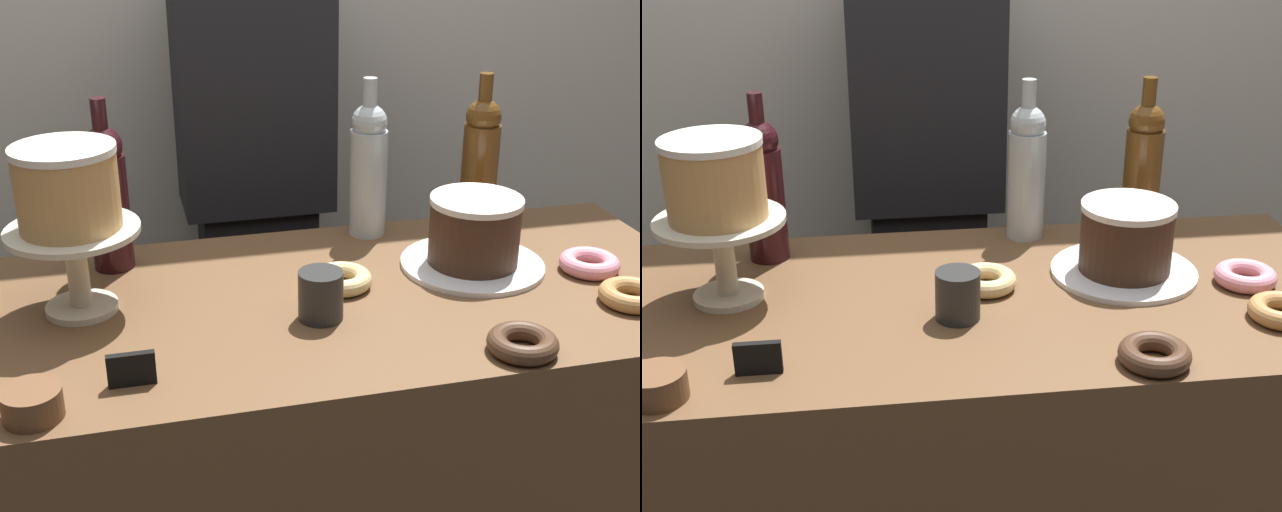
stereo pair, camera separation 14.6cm
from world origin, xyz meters
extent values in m
cube|color=silver|center=(0.00, 0.89, 1.30)|extent=(6.00, 0.05, 2.60)
cube|color=brown|center=(0.00, 0.00, 0.45)|extent=(1.45, 0.63, 0.91)
cylinder|color=beige|center=(-0.41, 0.05, 0.92)|extent=(0.12, 0.12, 0.01)
cylinder|color=beige|center=(-0.41, 0.05, 0.99)|extent=(0.04, 0.04, 0.13)
cylinder|color=beige|center=(-0.41, 0.05, 1.06)|extent=(0.22, 0.22, 0.01)
cylinder|color=tan|center=(-0.41, 0.05, 1.13)|extent=(0.17, 0.17, 0.13)
cylinder|color=white|center=(-0.41, 0.05, 1.20)|extent=(0.17, 0.17, 0.01)
cylinder|color=white|center=(0.31, 0.06, 0.91)|extent=(0.27, 0.27, 0.01)
cylinder|color=#3D2619|center=(0.31, 0.06, 0.98)|extent=(0.17, 0.17, 0.12)
cylinder|color=white|center=(0.31, 0.06, 1.04)|extent=(0.17, 0.17, 0.01)
cylinder|color=#5B3814|center=(0.40, 0.25, 1.02)|extent=(0.08, 0.08, 0.22)
sphere|color=#5B3814|center=(0.40, 0.25, 1.15)|extent=(0.07, 0.07, 0.07)
cylinder|color=#5B3814|center=(0.40, 0.25, 1.20)|extent=(0.03, 0.03, 0.08)
cylinder|color=black|center=(-0.35, 0.22, 1.02)|extent=(0.08, 0.08, 0.22)
sphere|color=black|center=(-0.35, 0.22, 1.15)|extent=(0.07, 0.07, 0.07)
cylinder|color=black|center=(-0.35, 0.22, 1.20)|extent=(0.03, 0.03, 0.08)
cylinder|color=#B2BCC1|center=(0.17, 0.27, 1.02)|extent=(0.08, 0.08, 0.22)
sphere|color=#B2BCC1|center=(0.17, 0.27, 1.15)|extent=(0.07, 0.07, 0.07)
cylinder|color=#B2BCC1|center=(0.17, 0.27, 1.20)|extent=(0.03, 0.03, 0.08)
torus|color=pink|center=(0.52, -0.02, 0.93)|extent=(0.11, 0.11, 0.03)
torus|color=#E0C17F|center=(0.05, 0.03, 0.93)|extent=(0.11, 0.11, 0.03)
torus|color=#B27F47|center=(0.52, -0.15, 0.93)|extent=(0.11, 0.11, 0.03)
torus|color=#472D1E|center=(0.26, -0.26, 0.93)|extent=(0.11, 0.11, 0.03)
cylinder|color=brown|center=(-0.47, -0.26, 0.92)|extent=(0.08, 0.08, 0.01)
cylinder|color=brown|center=(-0.47, -0.26, 0.93)|extent=(0.08, 0.08, 0.01)
cylinder|color=brown|center=(-0.47, -0.26, 0.94)|extent=(0.08, 0.08, 0.01)
cylinder|color=brown|center=(-0.47, -0.26, 0.95)|extent=(0.08, 0.08, 0.01)
cube|color=black|center=(-0.33, -0.21, 0.94)|extent=(0.07, 0.01, 0.05)
cylinder|color=#282828|center=(-0.02, -0.07, 0.95)|extent=(0.08, 0.08, 0.08)
cube|color=black|center=(0.00, 0.66, 0.42)|extent=(0.28, 0.18, 0.85)
cube|color=#232328|center=(0.00, 0.66, 1.12)|extent=(0.36, 0.22, 0.55)
camera|label=1|loc=(-0.32, -1.29, 1.58)|focal=47.34mm
camera|label=2|loc=(-0.18, -1.32, 1.58)|focal=47.34mm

